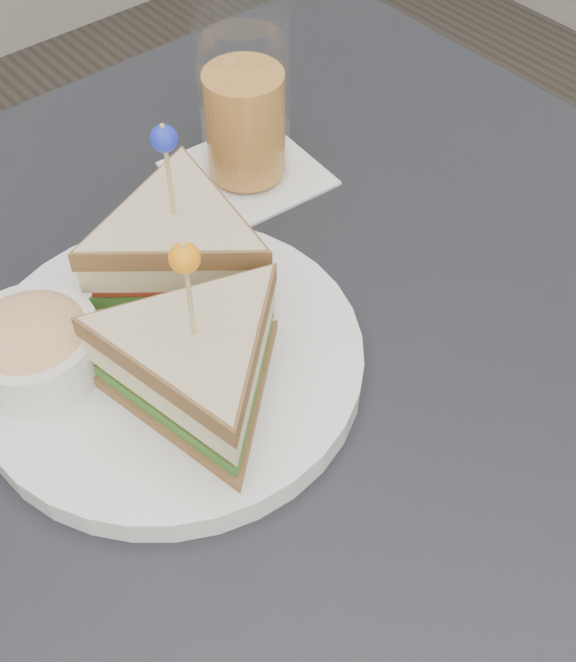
{
  "coord_description": "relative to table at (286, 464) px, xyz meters",
  "views": [
    {
      "loc": [
        -0.2,
        -0.24,
        1.17
      ],
      "look_at": [
        0.01,
        0.01,
        0.8
      ],
      "focal_mm": 45.0,
      "sensor_mm": 36.0,
      "label": 1
    }
  ],
  "objects": [
    {
      "name": "table",
      "position": [
        0.0,
        0.0,
        0.0
      ],
      "size": [
        0.8,
        0.8,
        0.75
      ],
      "color": "black",
      "rests_on": "ground"
    },
    {
      "name": "drink_set",
      "position": [
        0.12,
        0.19,
        0.14
      ],
      "size": [
        0.12,
        0.12,
        0.14
      ],
      "rotation": [
        0.0,
        0.0,
        -0.08
      ],
      "color": "white",
      "rests_on": "table"
    },
    {
      "name": "plate_meal",
      "position": [
        -0.03,
        0.07,
        0.12
      ],
      "size": [
        0.29,
        0.29,
        0.15
      ],
      "rotation": [
        0.0,
        0.0,
        0.19
      ],
      "color": "white",
      "rests_on": "table"
    }
  ]
}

